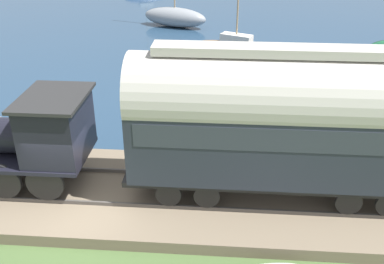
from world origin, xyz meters
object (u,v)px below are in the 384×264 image
(sailboat_brown, at_px, (236,51))
(rowboat_off_pier, at_px, (215,115))
(rowboat_mid_harbor, at_px, (353,142))
(steam_locomotive, at_px, (25,134))
(sailboat_gray, at_px, (175,17))
(passenger_coach, at_px, (280,118))

(sailboat_brown, bearing_deg, rowboat_off_pier, -162.48)
(rowboat_mid_harbor, bearing_deg, steam_locomotive, 94.72)
(sailboat_gray, bearing_deg, rowboat_off_pier, -148.47)
(sailboat_brown, xyz_separation_m, sailboat_gray, (8.53, 4.53, 0.03))
(steam_locomotive, bearing_deg, passenger_coach, -90.00)
(passenger_coach, distance_m, sailboat_gray, 23.18)
(rowboat_mid_harbor, bearing_deg, rowboat_off_pier, 54.68)
(steam_locomotive, relative_size, rowboat_mid_harbor, 2.38)
(passenger_coach, xyz_separation_m, rowboat_off_pier, (6.01, 1.99, -2.76))
(steam_locomotive, relative_size, sailboat_brown, 0.59)
(sailboat_brown, height_order, rowboat_off_pier, sailboat_brown)
(steam_locomotive, bearing_deg, rowboat_off_pier, -43.16)
(passenger_coach, relative_size, sailboat_brown, 1.00)
(rowboat_mid_harbor, bearing_deg, passenger_coach, 124.34)
(passenger_coach, relative_size, rowboat_mid_harbor, 4.02)
(rowboat_mid_harbor, distance_m, rowboat_off_pier, 5.76)
(steam_locomotive, bearing_deg, sailboat_brown, -25.42)
(sailboat_brown, bearing_deg, sailboat_gray, 52.44)
(steam_locomotive, xyz_separation_m, rowboat_mid_harbor, (4.04, -11.05, -1.99))
(steam_locomotive, relative_size, passenger_coach, 0.59)
(steam_locomotive, height_order, rowboat_mid_harbor, steam_locomotive)
(steam_locomotive, xyz_separation_m, passenger_coach, (-0.00, -7.62, 0.83))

